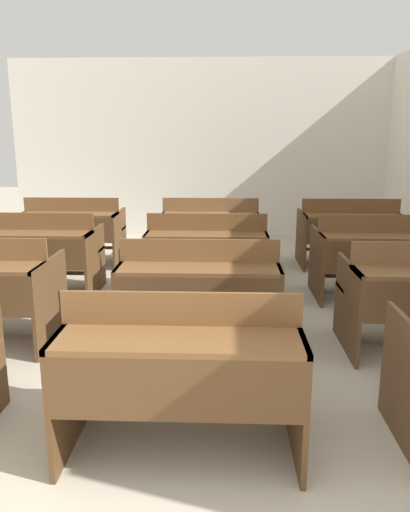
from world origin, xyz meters
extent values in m
cube|color=white|center=(0.00, 7.10, 1.40)|extent=(6.04, 0.06, 2.80)
cube|color=#53361D|center=(-0.41, 1.31, 0.34)|extent=(0.03, 0.75, 0.68)
cube|color=#53361D|center=(0.77, 1.31, 0.34)|extent=(0.03, 0.75, 0.68)
cube|color=brown|center=(0.18, 1.11, 0.67)|extent=(1.21, 0.35, 0.03)
cube|color=#53361D|center=(0.18, 0.95, 0.50)|extent=(1.15, 0.02, 0.31)
cube|color=brown|center=(0.18, 1.27, 0.77)|extent=(1.21, 0.02, 0.17)
cube|color=brown|center=(0.18, 1.54, 0.43)|extent=(1.21, 0.29, 0.03)
cube|color=#53361D|center=(0.18, 1.54, 0.15)|extent=(1.15, 0.04, 0.04)
cube|color=brown|center=(1.35, 1.32, 0.34)|extent=(0.03, 0.75, 0.68)
cube|color=brown|center=(-0.96, 2.60, 0.34)|extent=(0.03, 0.75, 0.68)
cube|color=brown|center=(-0.38, 2.61, 0.34)|extent=(0.03, 0.75, 0.68)
cube|color=brown|center=(0.80, 2.61, 0.34)|extent=(0.03, 0.75, 0.68)
cube|color=brown|center=(0.21, 2.41, 0.67)|extent=(1.21, 0.35, 0.03)
cube|color=brown|center=(0.21, 2.25, 0.50)|extent=(1.15, 0.02, 0.31)
cube|color=brown|center=(0.21, 2.57, 0.77)|extent=(1.21, 0.02, 0.17)
cube|color=brown|center=(0.21, 2.84, 0.43)|extent=(1.21, 0.29, 0.03)
cube|color=brown|center=(0.21, 2.84, 0.15)|extent=(1.15, 0.04, 0.04)
cube|color=brown|center=(1.34, 2.58, 0.34)|extent=(0.03, 0.75, 0.68)
cube|color=#54371E|center=(-0.94, 3.89, 0.34)|extent=(0.03, 0.75, 0.68)
cube|color=brown|center=(-1.53, 3.68, 0.67)|extent=(1.21, 0.35, 0.03)
cube|color=#54371E|center=(-1.53, 3.52, 0.50)|extent=(1.15, 0.02, 0.31)
cube|color=brown|center=(-1.53, 3.85, 0.77)|extent=(1.21, 0.02, 0.17)
cube|color=brown|center=(-1.53, 4.11, 0.43)|extent=(1.21, 0.29, 0.03)
cube|color=#54371E|center=(-1.53, 4.11, 0.15)|extent=(1.15, 0.04, 0.04)
cube|color=#53361D|center=(-0.37, 3.90, 0.34)|extent=(0.03, 0.75, 0.68)
cube|color=#53361D|center=(0.81, 3.90, 0.34)|extent=(0.03, 0.75, 0.68)
cube|color=brown|center=(0.22, 3.70, 0.67)|extent=(1.21, 0.35, 0.03)
cube|color=#53361D|center=(0.22, 3.54, 0.50)|extent=(1.15, 0.02, 0.31)
cube|color=brown|center=(0.22, 3.86, 0.77)|extent=(1.21, 0.02, 0.17)
cube|color=brown|center=(0.22, 4.13, 0.43)|extent=(1.21, 0.29, 0.03)
cube|color=#53361D|center=(0.22, 4.13, 0.15)|extent=(1.15, 0.04, 0.04)
cube|color=#54381F|center=(1.34, 3.88, 0.34)|extent=(0.03, 0.75, 0.68)
cube|color=brown|center=(1.93, 3.68, 0.67)|extent=(1.21, 0.35, 0.03)
cube|color=#54381F|center=(1.93, 3.52, 0.50)|extent=(1.15, 0.02, 0.31)
cube|color=brown|center=(1.93, 3.84, 0.77)|extent=(1.21, 0.02, 0.17)
cube|color=brown|center=(1.93, 4.11, 0.43)|extent=(1.21, 0.29, 0.03)
cube|color=#54381F|center=(1.93, 4.11, 0.15)|extent=(1.15, 0.04, 0.04)
cube|color=brown|center=(-2.13, 5.16, 0.34)|extent=(0.03, 0.75, 0.68)
cube|color=brown|center=(-0.95, 5.16, 0.34)|extent=(0.03, 0.75, 0.68)
cube|color=brown|center=(-1.54, 4.96, 0.67)|extent=(1.21, 0.35, 0.03)
cube|color=brown|center=(-1.54, 4.80, 0.50)|extent=(1.15, 0.02, 0.31)
cube|color=brown|center=(-1.54, 5.12, 0.77)|extent=(1.21, 0.02, 0.17)
cube|color=brown|center=(-1.54, 5.39, 0.43)|extent=(1.21, 0.29, 0.03)
cube|color=brown|center=(-1.54, 5.39, 0.15)|extent=(1.15, 0.04, 0.04)
cube|color=brown|center=(-0.37, 5.20, 0.34)|extent=(0.03, 0.75, 0.68)
cube|color=brown|center=(0.81, 5.20, 0.34)|extent=(0.03, 0.75, 0.68)
cube|color=brown|center=(0.22, 5.00, 0.67)|extent=(1.21, 0.35, 0.03)
cube|color=brown|center=(0.22, 4.84, 0.50)|extent=(1.15, 0.02, 0.31)
cube|color=brown|center=(0.22, 5.16, 0.77)|extent=(1.21, 0.02, 0.17)
cube|color=brown|center=(0.22, 5.43, 0.43)|extent=(1.21, 0.29, 0.03)
cube|color=brown|center=(0.22, 5.43, 0.15)|extent=(1.15, 0.04, 0.04)
cube|color=#52351C|center=(1.37, 5.18, 0.34)|extent=(0.03, 0.75, 0.68)
cube|color=#52351C|center=(2.55, 5.18, 0.34)|extent=(0.03, 0.75, 0.68)
cube|color=brown|center=(1.96, 4.98, 0.67)|extent=(1.21, 0.35, 0.03)
cube|color=#52351C|center=(1.96, 4.82, 0.50)|extent=(1.15, 0.02, 0.31)
cube|color=brown|center=(1.96, 5.14, 0.77)|extent=(1.21, 0.02, 0.17)
cube|color=brown|center=(1.96, 5.41, 0.43)|extent=(1.21, 0.29, 0.03)
cube|color=#52351C|center=(1.96, 5.41, 0.15)|extent=(1.15, 0.04, 0.04)
cylinder|color=#474C51|center=(2.70, 5.76, 0.20)|extent=(0.27, 0.27, 0.40)
camera|label=1|loc=(0.39, -1.08, 1.61)|focal=35.00mm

